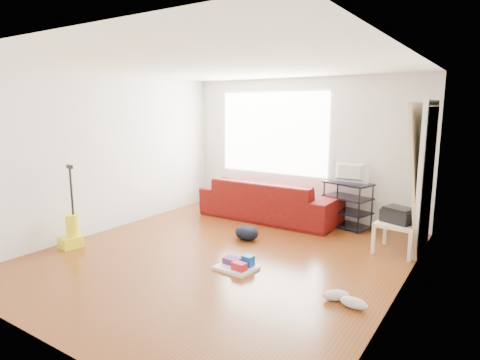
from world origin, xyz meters
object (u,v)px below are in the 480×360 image
Objects in this scene: cleaning_tray at (238,265)px; vacuum at (72,232)px; sofa at (269,218)px; bucket at (291,226)px; tv_stand at (347,204)px; side_table at (398,227)px; backpack at (247,240)px.

cleaning_tray is 2.53m from vacuum.
vacuum is (-1.64, -2.86, 0.22)m from sofa.
sofa is at bearing 159.43° from bucket.
tv_stand is at bearing 30.36° from bucket.
side_table is 2.16m from backpack.
tv_stand is 1.00m from bucket.
bucket is (-0.80, -0.47, -0.39)m from tv_stand.
tv_stand reaches higher than cleaning_tray.
backpack is at bearing 103.28° from sofa.
cleaning_tray is 0.42× the size of vacuum.
side_table reaches higher than cleaning_tray.
tv_stand is at bearing 69.87° from backpack.
cleaning_tray is at bearing -131.77° from side_table.
vacuum is (-2.44, -0.63, 0.17)m from cleaning_tray.
bucket reaches higher than backpack.
sofa is at bearing 69.95° from vacuum.
backpack is 2.54m from vacuum.
backpack is at bearing -107.85° from tv_stand.
cleaning_tray is (-0.53, -2.50, -0.34)m from tv_stand.
vacuum is at bearing -149.55° from side_table.
cleaning_tray is at bearing -48.61° from backpack.
backpack is 0.33× the size of vacuum.
side_table is 2.29m from cleaning_tray.
sofa is 3.31m from vacuum.
side_table is 1.46× the size of backpack.
bucket is at bearing 60.61° from vacuum.
bucket is (-1.78, 0.34, -0.36)m from side_table.
backpack is at bearing 116.69° from cleaning_tray.
bucket is at bearing 169.05° from side_table.
cleaning_tray reaches higher than backpack.
cleaning_tray is (-1.51, -1.69, -0.31)m from side_table.
tv_stand is 2.17× the size of backpack.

